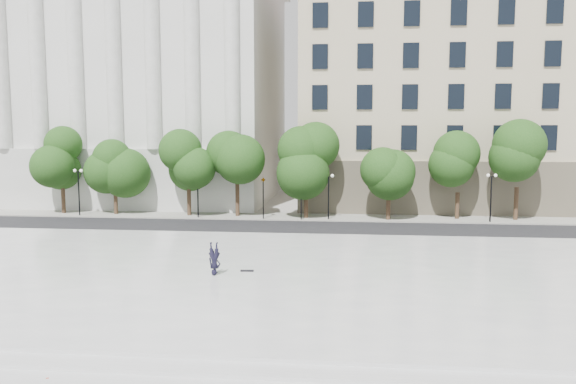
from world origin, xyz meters
name	(u,v)px	position (x,y,z in m)	size (l,w,h in m)	color
ground	(209,296)	(0.00, 0.00, 0.00)	(160.00, 160.00, 0.00)	#A5A29C
plaza	(223,275)	(0.00, 3.00, 0.23)	(44.00, 22.00, 0.45)	silver
street	(264,229)	(0.00, 18.00, 0.01)	(60.00, 8.00, 0.02)	black
far_sidewalk	(273,217)	(0.00, 24.00, 0.06)	(60.00, 4.00, 0.12)	#A29F95
building_west	(144,85)	(-17.00, 38.57, 12.89)	(31.50, 27.65, 25.60)	silver
building_east	(470,99)	(20.00, 38.91, 11.14)	(36.00, 26.15, 23.00)	#BAAB8E
traffic_light_west	(263,177)	(-0.67, 22.30, 3.72)	(0.53, 1.81, 4.22)	black
traffic_light_east	(301,179)	(2.62, 22.30, 3.62)	(0.58, 1.60, 4.13)	black
person_lying	(215,271)	(-0.21, 2.10, 0.68)	(0.61, 0.40, 1.68)	black
skateboard	(247,271)	(1.31, 2.97, 0.49)	(0.69, 0.18, 0.07)	black
plaza_steps	(141,375)	(0.00, -8.90, 0.12)	(44.00, 3.00, 0.30)	silver
street_trees	(280,162)	(0.67, 23.60, 4.97)	(44.28, 5.01, 7.71)	#382619
lamp_posts	(268,186)	(-0.31, 22.60, 2.94)	(36.81, 0.28, 4.48)	black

